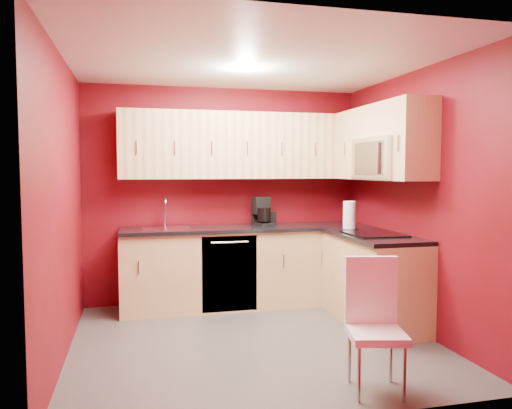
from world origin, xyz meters
name	(u,v)px	position (x,y,z in m)	size (l,w,h in m)	color
floor	(254,341)	(0.00, 0.00, 0.00)	(3.20, 3.20, 0.00)	#454341
ceiling	(254,61)	(0.00, 0.00, 2.50)	(3.20, 3.20, 0.00)	white
wall_back	(224,195)	(0.00, 1.50, 1.25)	(3.20, 3.20, 0.00)	maroon
wall_front	(312,220)	(0.00, -1.50, 1.25)	(3.20, 3.20, 0.00)	maroon
wall_left	(62,207)	(-1.60, 0.00, 1.25)	(3.00, 3.00, 0.00)	maroon
wall_right	(415,201)	(1.60, 0.00, 1.25)	(3.00, 3.00, 0.00)	maroon
base_cabinets_back	(246,268)	(0.20, 1.20, 0.43)	(2.80, 0.60, 0.87)	#EBCD86
base_cabinets_right	(373,280)	(1.30, 0.25, 0.43)	(0.60, 1.30, 0.87)	#EBCD86
countertop_back	(247,228)	(0.20, 1.19, 0.89)	(2.80, 0.63, 0.04)	black
countertop_right	(373,236)	(1.29, 0.23, 0.89)	(0.63, 1.27, 0.04)	black
upper_cabinets_back	(244,146)	(0.20, 1.32, 1.83)	(2.80, 0.35, 0.75)	#EAC684
upper_cabinets_right	(378,137)	(1.42, 0.44, 1.89)	(0.35, 1.55, 0.75)	#EAC684
microwave	(386,159)	(1.39, 0.20, 1.66)	(0.42, 0.76, 0.42)	silver
cooktop	(374,234)	(1.28, 0.20, 0.92)	(0.50, 0.55, 0.01)	black
sink	(166,225)	(-0.70, 1.20, 0.94)	(0.52, 0.42, 0.35)	silver
dishwasher_front	(230,274)	(-0.05, 0.91, 0.43)	(0.60, 0.02, 0.82)	black
downlight	(246,69)	(0.00, 0.30, 2.48)	(0.20, 0.20, 0.01)	white
coffee_maker	(264,211)	(0.42, 1.22, 1.07)	(0.20, 0.26, 0.33)	black
napkin_holder	(268,218)	(0.47, 1.28, 0.99)	(0.14, 0.14, 0.16)	black
paper_towel	(349,216)	(1.20, 0.62, 1.06)	(0.17, 0.17, 0.31)	white
dining_chair	(376,327)	(0.59, -1.20, 0.46)	(0.37, 0.39, 0.93)	white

